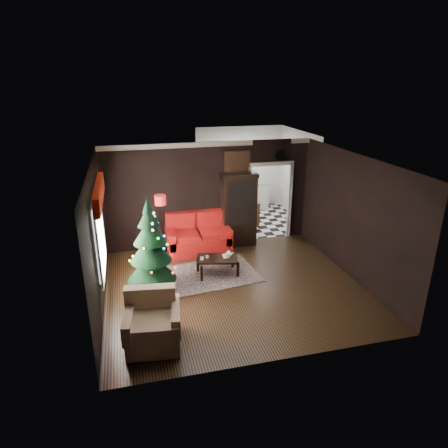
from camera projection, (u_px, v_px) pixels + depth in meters
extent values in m
plane|color=black|center=(234.00, 287.00, 8.72)|extent=(5.50, 5.50, 0.00)
plane|color=white|center=(235.00, 161.00, 7.74)|extent=(5.50, 5.50, 0.00)
plane|color=black|center=(209.00, 195.00, 10.50)|extent=(5.50, 0.00, 5.50)
plane|color=black|center=(279.00, 285.00, 5.96)|extent=(5.50, 0.00, 5.50)
plane|color=black|center=(97.00, 240.00, 7.60)|extent=(0.00, 5.50, 5.50)
plane|color=black|center=(353.00, 217.00, 8.86)|extent=(0.00, 5.50, 5.50)
cube|color=white|center=(99.00, 234.00, 7.77)|extent=(0.05, 1.60, 1.40)
cube|color=maroon|center=(99.00, 193.00, 7.51)|extent=(0.12, 2.10, 0.35)
plane|color=silver|center=(252.00, 220.00, 12.74)|extent=(3.00, 3.00, 0.00)
cube|color=white|center=(240.00, 159.00, 13.47)|extent=(0.70, 0.06, 0.70)
cube|color=#513542|center=(212.00, 274.00, 9.26)|extent=(2.24, 1.74, 0.01)
cylinder|color=white|center=(207.00, 257.00, 9.11)|extent=(0.08, 0.08, 0.05)
cylinder|color=silver|center=(202.00, 259.00, 9.00)|extent=(0.10, 0.10, 0.07)
imported|color=#9B7F5F|center=(223.00, 252.00, 9.13)|extent=(0.17, 0.03, 0.22)
cylinder|color=silver|center=(281.00, 155.00, 10.56)|extent=(0.32, 0.32, 0.06)
cube|color=#AE7146|center=(237.00, 162.00, 10.34)|extent=(0.62, 0.05, 0.52)
cube|color=silver|center=(241.00, 197.00, 13.68)|extent=(1.80, 0.60, 0.90)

